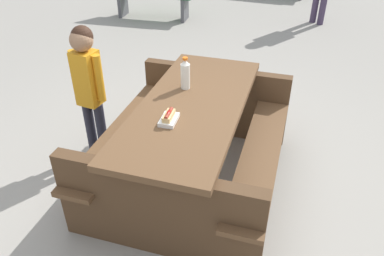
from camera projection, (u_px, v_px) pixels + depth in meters
The scene contains 5 objects.
ground_plane at pixel (192, 179), 3.29m from camera, with size 30.00×30.00×0.00m, color gray.
picnic_table at pixel (192, 136), 3.05m from camera, with size 2.08×1.79×0.75m.
soda_bottle at pixel (185, 74), 3.02m from camera, with size 0.08×0.08×0.27m.
hotdog_tray at pixel (169, 118), 2.64m from camera, with size 0.20×0.14×0.08m.
child_in_coat at pixel (88, 79), 3.15m from camera, with size 0.23×0.29×1.23m.
Camera 1 is at (2.51, 0.13, 2.17)m, focal length 35.53 mm.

